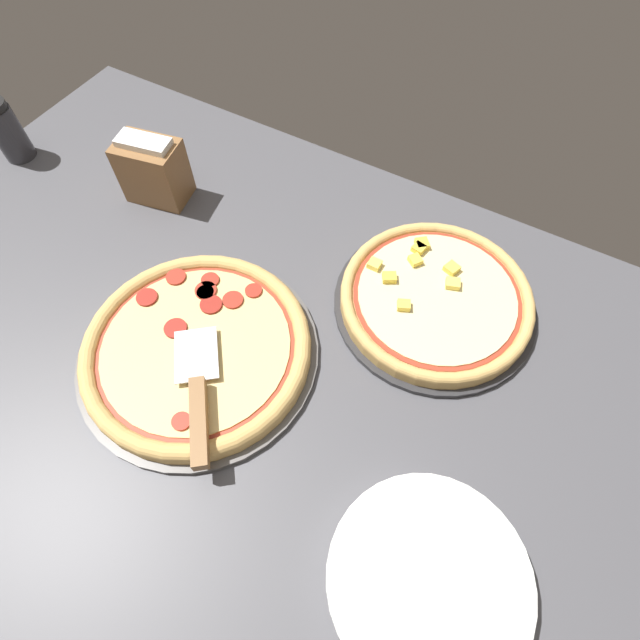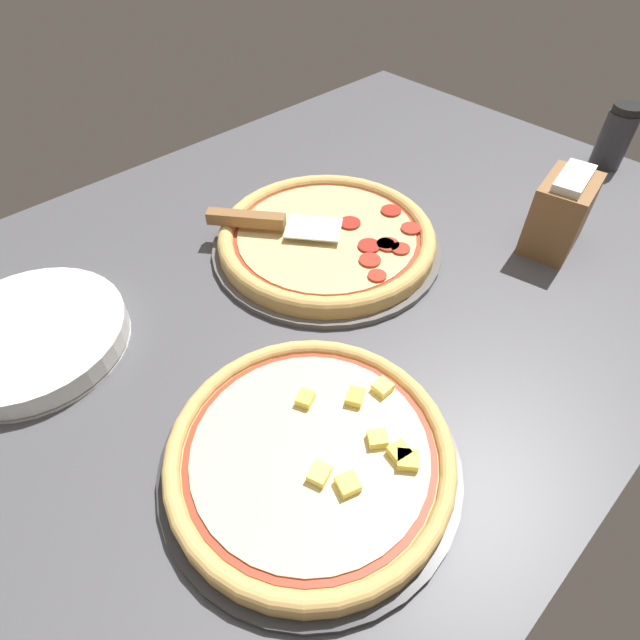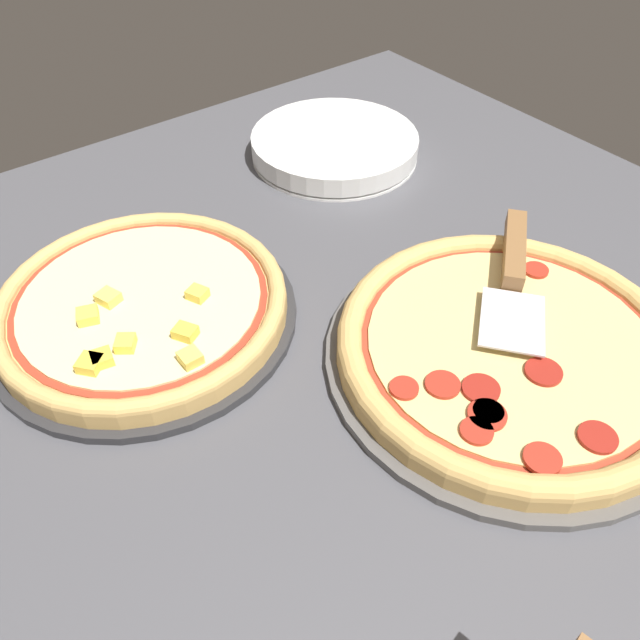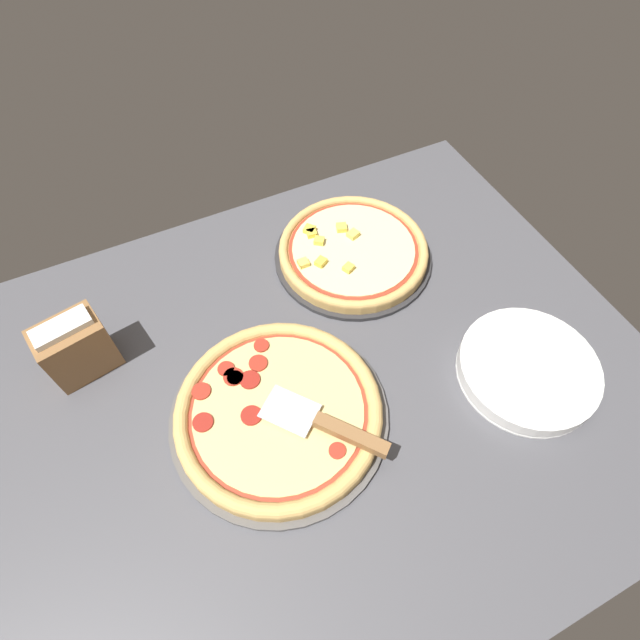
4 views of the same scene
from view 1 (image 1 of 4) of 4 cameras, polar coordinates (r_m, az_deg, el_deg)
The scene contains 9 objects.
ground_plane at distance 83.20cm, azimuth -11.22°, elevation -3.25°, with size 136.24×98.50×3.60cm, color #4C4C51.
pizza_pan_front at distance 80.90cm, azimuth -13.66°, elevation -3.73°, with size 37.69×37.69×1.00cm, color #565451.
pizza_front at distance 79.33cm, azimuth -13.93°, elevation -3.06°, with size 35.43×35.43×2.90cm.
pizza_pan_back at distance 85.50cm, azimuth 12.89°, elevation 1.77°, with size 33.50×33.50×1.00cm, color #2D2D30.
pizza_back at distance 83.91cm, azimuth 13.13°, elevation 2.54°, with size 31.49×31.49×3.40cm.
serving_spatula at distance 72.25cm, azimuth -13.69°, elevation -9.73°, with size 16.85×19.57×2.00cm.
plate_stack at distance 69.71cm, azimuth 12.22°, elevation -27.03°, with size 24.92×24.92×3.50cm.
parmesan_shaker at distance 121.91cm, azimuth -32.19°, elevation 17.82°, with size 5.88×5.88×12.21cm.
napkin_holder at distance 101.08cm, azimuth -18.52°, elevation 15.96°, with size 12.50×9.61×12.95cm.
Camera 1 is at (33.18, -25.70, 70.04)cm, focal length 28.00 mm.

